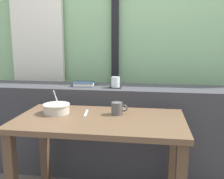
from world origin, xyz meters
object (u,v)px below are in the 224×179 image
juice_glass (115,82)px  soup_bowl (56,109)px  ceramic_mug (117,108)px  coaster_square (115,87)px  breakfast_table (100,135)px  closed_book (84,84)px  fork_utensil (86,113)px

juice_glass → soup_bowl: bearing=-126.7°
ceramic_mug → coaster_square: bearing=99.3°
breakfast_table → soup_bowl: (-0.32, 0.07, 0.15)m
closed_book → fork_utensil: (0.15, -0.51, -0.12)m
coaster_square → soup_bowl: size_ratio=0.54×
soup_bowl → ceramic_mug: soup_bowl is taller
breakfast_table → coaster_square: size_ratio=11.08×
breakfast_table → fork_utensil: fork_utensil is taller
soup_bowl → closed_book: bearing=83.5°
breakfast_table → fork_utensil: size_ratio=6.52×
closed_book → ceramic_mug: (0.36, -0.50, -0.08)m
juice_glass → fork_utensil: size_ratio=0.52×
closed_book → ceramic_mug: 0.62m
coaster_square → fork_utensil: coaster_square is taller
juice_glass → closed_book: bearing=169.3°
breakfast_table → ceramic_mug: (0.10, 0.10, 0.16)m
coaster_square → ceramic_mug: coaster_square is taller
breakfast_table → soup_bowl: size_ratio=5.94×
fork_utensil → juice_glass: bearing=64.3°
ceramic_mug → closed_book: bearing=126.3°
breakfast_table → soup_bowl: bearing=167.7°
juice_glass → soup_bowl: size_ratio=0.47×
soup_bowl → ceramic_mug: size_ratio=1.65×
coaster_square → soup_bowl: (-0.35, -0.47, -0.07)m
breakfast_table → closed_book: closed_book is taller
breakfast_table → soup_bowl: soup_bowl is taller
ceramic_mug → fork_utensil: bearing=-177.2°
breakfast_table → coaster_square: coaster_square is taller
soup_bowl → fork_utensil: size_ratio=1.10×
closed_book → soup_bowl: soup_bowl is taller
coaster_square → ceramic_mug: (0.07, -0.44, -0.07)m
juice_glass → closed_book: (-0.29, 0.06, -0.03)m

